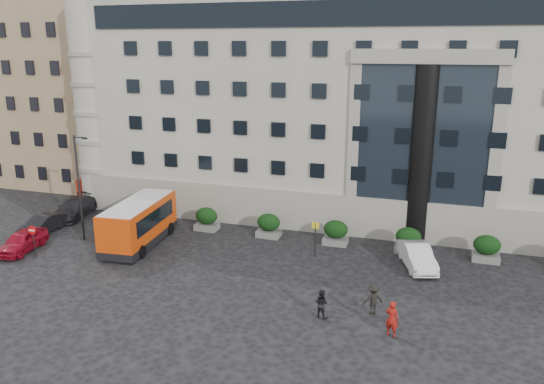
# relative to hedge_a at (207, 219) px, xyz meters

# --- Properties ---
(ground) EXTENTS (120.00, 120.00, 0.00)m
(ground) POSITION_rel_hedge_a_xyz_m (4.00, -7.80, -0.93)
(ground) COLOR black
(ground) RESTS_ON ground
(civic_building) EXTENTS (44.00, 24.00, 18.00)m
(civic_building) POSITION_rel_hedge_a_xyz_m (10.00, 14.20, 8.07)
(civic_building) COLOR #9E9A8C
(civic_building) RESTS_ON ground
(entrance_column) EXTENTS (1.80, 1.80, 13.00)m
(entrance_column) POSITION_rel_hedge_a_xyz_m (16.00, 2.50, 5.57)
(entrance_column) COLOR black
(entrance_column) RESTS_ON ground
(apartment_near) EXTENTS (14.00, 14.00, 20.00)m
(apartment_near) POSITION_rel_hedge_a_xyz_m (-20.00, 12.20, 9.07)
(apartment_near) COLOR #937655
(apartment_near) RESTS_ON ground
(apartment_far) EXTENTS (13.00, 13.00, 22.00)m
(apartment_far) POSITION_rel_hedge_a_xyz_m (-23.00, 30.20, 10.07)
(apartment_far) COLOR brown
(apartment_far) RESTS_ON ground
(hedge_a) EXTENTS (1.80, 1.26, 1.84)m
(hedge_a) POSITION_rel_hedge_a_xyz_m (0.00, 0.00, 0.00)
(hedge_a) COLOR #5E5E5B
(hedge_a) RESTS_ON ground
(hedge_b) EXTENTS (1.80, 1.26, 1.84)m
(hedge_b) POSITION_rel_hedge_a_xyz_m (5.20, 0.00, 0.00)
(hedge_b) COLOR #5E5E5B
(hedge_b) RESTS_ON ground
(hedge_c) EXTENTS (1.80, 1.26, 1.84)m
(hedge_c) POSITION_rel_hedge_a_xyz_m (10.40, 0.00, 0.00)
(hedge_c) COLOR #5E5E5B
(hedge_c) RESTS_ON ground
(hedge_d) EXTENTS (1.80, 1.26, 1.84)m
(hedge_d) POSITION_rel_hedge_a_xyz_m (15.60, 0.00, 0.00)
(hedge_d) COLOR #5E5E5B
(hedge_d) RESTS_ON ground
(hedge_e) EXTENTS (1.80, 1.26, 1.84)m
(hedge_e) POSITION_rel_hedge_a_xyz_m (20.80, 0.00, 0.00)
(hedge_e) COLOR #5E5E5B
(hedge_e) RESTS_ON ground
(street_lamp) EXTENTS (1.16, 0.18, 8.00)m
(street_lamp) POSITION_rel_hedge_a_xyz_m (-7.94, -4.80, 3.44)
(street_lamp) COLOR #262628
(street_lamp) RESTS_ON ground
(bus_stop_sign) EXTENTS (0.50, 0.08, 2.52)m
(bus_stop_sign) POSITION_rel_hedge_a_xyz_m (9.50, -2.80, 0.80)
(bus_stop_sign) COLOR #262628
(bus_stop_sign) RESTS_ON ground
(no_entry_sign) EXTENTS (0.64, 0.16, 2.32)m
(no_entry_sign) POSITION_rel_hedge_a_xyz_m (-9.00, -8.84, 0.72)
(no_entry_sign) COLOR #262628
(no_entry_sign) RESTS_ON ground
(minibus) EXTENTS (3.45, 7.98, 3.24)m
(minibus) POSITION_rel_hedge_a_xyz_m (-3.40, -4.36, 0.85)
(minibus) COLOR #CC3B09
(minibus) RESTS_ON ground
(red_truck) EXTENTS (2.69, 5.67, 3.05)m
(red_truck) POSITION_rel_hedge_a_xyz_m (-13.50, 6.29, 0.63)
(red_truck) COLOR maroon
(red_truck) RESTS_ON ground
(parked_car_a) EXTENTS (2.33, 4.59, 1.50)m
(parked_car_a) POSITION_rel_hedge_a_xyz_m (-10.67, -8.14, -0.18)
(parked_car_a) COLOR maroon
(parked_car_a) RESTS_ON ground
(parked_car_b) EXTENTS (1.58, 4.31, 1.41)m
(parked_car_b) POSITION_rel_hedge_a_xyz_m (-11.93, -4.64, -0.22)
(parked_car_b) COLOR black
(parked_car_b) RESTS_ON ground
(parked_car_c) EXTENTS (3.09, 5.68, 1.56)m
(parked_car_c) POSITION_rel_hedge_a_xyz_m (-12.18, -0.40, -0.15)
(parked_car_c) COLOR black
(parked_car_c) RESTS_ON ground
(parked_car_d) EXTENTS (2.89, 5.40, 1.44)m
(parked_car_d) POSITION_rel_hedge_a_xyz_m (-13.00, 6.50, -0.21)
(parked_car_d) COLOR black
(parked_car_d) RESTS_ON ground
(white_taxi) EXTENTS (3.02, 4.95, 1.54)m
(white_taxi) POSITION_rel_hedge_a_xyz_m (16.37, -2.48, -0.16)
(white_taxi) COLOR silver
(white_taxi) RESTS_ON ground
(pedestrian_a) EXTENTS (0.79, 0.63, 1.91)m
(pedestrian_a) POSITION_rel_hedge_a_xyz_m (15.59, -11.80, 0.02)
(pedestrian_a) COLOR #9F170F
(pedestrian_a) RESTS_ON ground
(pedestrian_b) EXTENTS (0.93, 0.81, 1.60)m
(pedestrian_b) POSITION_rel_hedge_a_xyz_m (11.78, -11.01, -0.13)
(pedestrian_b) COLOR black
(pedestrian_b) RESTS_ON ground
(pedestrian_c) EXTENTS (1.29, 1.09, 1.74)m
(pedestrian_c) POSITION_rel_hedge_a_xyz_m (14.40, -9.78, -0.06)
(pedestrian_c) COLOR black
(pedestrian_c) RESTS_ON ground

